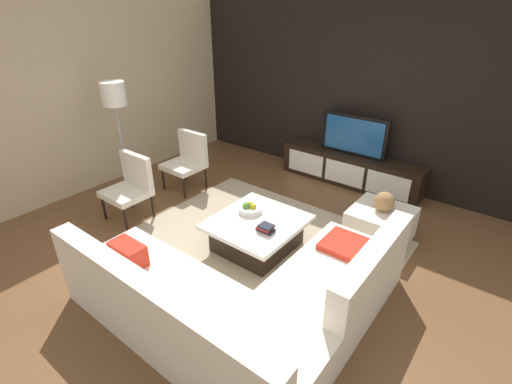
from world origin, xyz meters
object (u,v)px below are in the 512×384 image
object	(u,v)px
television	(354,135)
ottoman	(380,224)
fruit_bowl	(250,209)
floor_lamp	(114,101)
decorative_ball	(384,202)
sectional_couch	(242,300)
coffee_table	(257,233)
media_console	(350,169)
accent_chair_far	(188,157)
book_stack	(266,228)
accent_chair_near	(131,183)

from	to	relation	value
television	ottoman	distance (m)	1.68
television	fruit_bowl	size ratio (longest dim) A/B	3.69
floor_lamp	ottoman	bearing A→B (deg)	18.18
television	decorative_ball	xyz separation A→B (m)	(0.98, -1.22, -0.30)
sectional_couch	coffee_table	bearing A→B (deg)	121.33
media_console	accent_chair_far	size ratio (longest dim) A/B	2.59
ottoman	book_stack	xyz separation A→B (m)	(-0.86, -1.20, 0.22)
media_console	accent_chair_near	world-z (taller)	accent_chair_near
media_console	decorative_ball	world-z (taller)	decorative_ball
floor_lamp	fruit_bowl	xyz separation A→B (m)	(2.24, 0.17, -0.99)
television	floor_lamp	distance (m)	3.51
television	coffee_table	distance (m)	2.38
accent_chair_near	ottoman	distance (m)	3.25
fruit_bowl	book_stack	world-z (taller)	fruit_bowl
sectional_couch	floor_lamp	xyz separation A→B (m)	(-3.04, 0.95, 1.14)
ottoman	book_stack	distance (m)	1.50
television	sectional_couch	distance (m)	3.39
floor_lamp	decorative_ball	size ratio (longest dim) A/B	7.06
sectional_couch	coffee_table	size ratio (longest dim) A/B	2.43
fruit_bowl	accent_chair_far	distance (m)	1.77
television	sectional_couch	xyz separation A→B (m)	(0.52, -3.31, -0.54)
coffee_table	decorative_ball	world-z (taller)	decorative_ball
media_console	fruit_bowl	xyz separation A→B (m)	(-0.28, -2.20, 0.18)
accent_chair_near	book_stack	world-z (taller)	accent_chair_near
coffee_table	decorative_ball	distance (m)	1.56
accent_chair_far	book_stack	bearing A→B (deg)	-12.02
coffee_table	floor_lamp	distance (m)	2.71
television	accent_chair_near	distance (m)	3.33
floor_lamp	book_stack	distance (m)	2.82
floor_lamp	accent_chair_near	bearing A→B (deg)	-29.54
sectional_couch	decorative_ball	xyz separation A→B (m)	(0.46, 2.10, 0.24)
sectional_couch	accent_chair_far	bearing A→B (deg)	145.99
coffee_table	ottoman	distance (m)	1.53
television	ottoman	xyz separation A→B (m)	(0.98, -1.22, -0.61)
book_stack	decorative_ball	bearing A→B (deg)	54.36
accent_chair_near	ottoman	size ratio (longest dim) A/B	1.24
fruit_bowl	book_stack	xyz separation A→B (m)	(0.40, -0.22, -0.01)
decorative_ball	floor_lamp	bearing A→B (deg)	-161.82
television	sectional_couch	bearing A→B (deg)	-81.11
book_stack	accent_chair_far	bearing A→B (deg)	159.36
book_stack	sectional_couch	bearing A→B (deg)	-65.67
coffee_table	accent_chair_near	xyz separation A→B (m)	(-1.78, -0.43, 0.29)
floor_lamp	decorative_ball	world-z (taller)	floor_lamp
accent_chair_near	ottoman	bearing A→B (deg)	32.21
accent_chair_near	fruit_bowl	xyz separation A→B (m)	(1.60, 0.53, -0.06)
book_stack	media_console	bearing A→B (deg)	92.72
decorative_ball	fruit_bowl	bearing A→B (deg)	-142.04
sectional_couch	floor_lamp	distance (m)	3.38
ottoman	accent_chair_far	size ratio (longest dim) A/B	0.80
floor_lamp	media_console	bearing A→B (deg)	43.17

